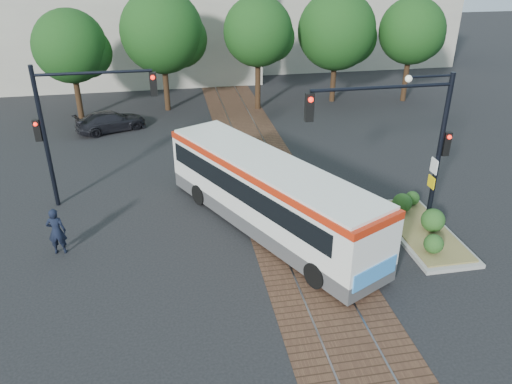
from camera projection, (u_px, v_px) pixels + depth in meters
ground at (295, 231)px, 19.54m from camera, size 120.00×120.00×0.00m
trackbed at (273, 187)px, 23.04m from camera, size 3.60×40.00×0.02m
tree_row at (252, 34)px, 31.95m from camera, size 26.40×5.60×7.67m
warehouses at (208, 23)px, 42.96m from camera, size 40.00×13.00×8.00m
city_bus at (267, 192)px, 19.06m from camera, size 6.87×10.59×2.87m
traffic_island at (421, 224)px, 19.37m from camera, size 2.20×5.20×1.13m
signal_pole_main at (411, 132)px, 17.57m from camera, size 5.49×0.46×6.00m
signal_pole_left at (71, 117)px, 19.96m from camera, size 4.99×0.34×6.00m
officer at (57, 231)px, 17.82m from camera, size 0.69×0.48×1.81m
parked_car at (111, 121)px, 29.62m from camera, size 4.40×3.08×1.18m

